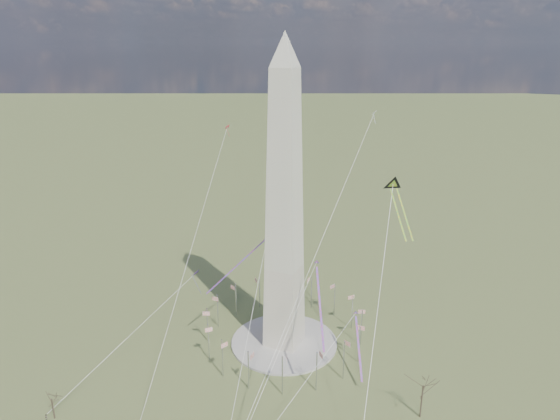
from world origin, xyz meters
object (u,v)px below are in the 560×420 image
at_px(washington_monument, 284,210).
at_px(person_west, 46,417).
at_px(tree_near, 423,383).
at_px(kite_delta_black, 394,188).

relative_size(washington_monument, person_west, 58.27).
xyz_separation_m(tree_near, kite_delta_black, (-17.40, 29.90, 44.55)).
xyz_separation_m(washington_monument, person_west, (-44.49, -59.78, -47.09)).
bearing_deg(washington_monument, person_west, -126.66).
relative_size(washington_monument, kite_delta_black, 5.62).
height_order(person_west, kite_delta_black, kite_delta_black).
distance_m(person_west, kite_delta_black, 118.04).
xyz_separation_m(washington_monument, tree_near, (48.25, -17.02, -37.06)).
bearing_deg(washington_monument, tree_near, -19.44).
bearing_deg(washington_monument, kite_delta_black, 22.66).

